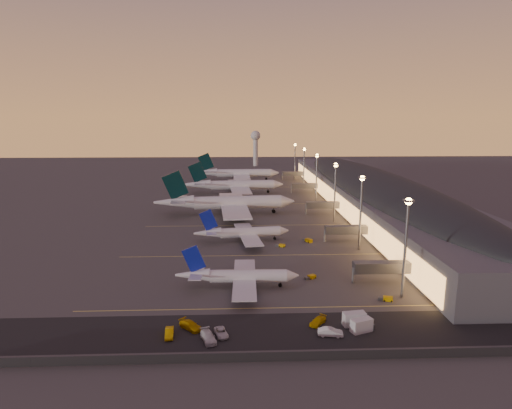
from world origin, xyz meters
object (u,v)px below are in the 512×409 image
object	(u,v)px
service_van_d	(318,321)
airliner_wide_far	(236,173)
airliner_wide_near	(226,203)
service_van_b	(191,325)
catering_truck_b	(363,325)
service_van_e	(330,332)
catering_truck_a	(355,319)
baggage_tug_d	(308,240)
baggage_tug_b	(311,277)
baggage_tug_c	(281,246)
baggage_tug_a	(386,299)
airliner_narrow_south	(237,276)
service_van_c	(221,333)
radar_tower	(256,142)
airliner_wide_mid	(233,185)
service_van_a	(208,337)
airliner_narrow_north	(242,233)
service_van_f	(169,333)

from	to	relation	value
service_van_d	airliner_wide_far	bearing A→B (deg)	134.85
airliner_wide_near	service_van_b	bearing A→B (deg)	-96.39
catering_truck_b	service_van_e	bearing A→B (deg)	172.14
catering_truck_a	service_van_d	bearing A→B (deg)	166.49
baggage_tug_d	service_van_b	size ratio (longest dim) A/B	0.73
airliner_wide_far	baggage_tug_b	xyz separation A→B (m)	(22.19, -192.63, -4.69)
airliner_wide_near	baggage_tug_b	distance (m)	87.53
baggage_tug_b	baggage_tug_c	bearing A→B (deg)	72.11
airliner_wide_near	airliner_wide_far	xyz separation A→B (m)	(4.45, 109.40, -0.31)
baggage_tug_a	baggage_tug_c	distance (m)	51.16
airliner_wide_far	baggage_tug_d	distance (m)	158.53
airliner_narrow_south	baggage_tug_b	xyz separation A→B (m)	(20.77, 5.34, -2.62)
airliner_wide_near	baggage_tug_b	world-z (taller)	airliner_wide_near
service_van_c	service_van_d	xyz separation A→B (m)	(21.28, 4.26, 0.04)
baggage_tug_c	radar_tower	bearing A→B (deg)	112.39
airliner_wide_mid	service_van_a	xyz separation A→B (m)	(-3.00, -172.20, -4.14)
service_van_b	service_van_d	xyz separation A→B (m)	(28.06, 1.13, -0.12)
airliner_wide_mid	service_van_e	world-z (taller)	airliner_wide_mid
service_van_c	airliner_narrow_south	bearing A→B (deg)	66.42
airliner_wide_near	baggage_tug_a	distance (m)	107.83
catering_truck_a	catering_truck_b	bearing A→B (deg)	-80.89
airliner_wide_near	baggage_tug_d	xyz separation A→B (m)	(31.66, -46.72, -4.90)
service_van_d	airliner_wide_mid	bearing A→B (deg)	136.98
baggage_tug_b	catering_truck_a	distance (m)	28.51
baggage_tug_a	service_van_a	world-z (taller)	service_van_a
service_van_b	airliner_narrow_north	bearing A→B (deg)	34.20
baggage_tug_c	service_van_d	xyz separation A→B (m)	(2.65, -57.87, 0.29)
airliner_narrow_south	baggage_tug_a	distance (m)	38.74
baggage_tug_c	service_van_f	world-z (taller)	service_van_f
airliner_wide_near	catering_truck_a	bearing A→B (deg)	-78.16
service_van_e	radar_tower	bearing A→B (deg)	8.86
baggage_tug_c	baggage_tug_d	xyz separation A→B (m)	(10.51, 5.78, 0.11)
baggage_tug_a	catering_truck_a	bearing A→B (deg)	-115.17
airliner_wide_near	baggage_tug_c	xyz separation A→B (m)	(21.15, -52.50, -5.01)
airliner_wide_mid	baggage_tug_d	bearing A→B (deg)	-78.28
airliner_wide_mid	service_van_d	size ratio (longest dim) A/B	11.99
airliner_wide_mid	airliner_wide_far	xyz separation A→B (m)	(1.50, 53.86, 0.15)
airliner_narrow_south	airliner_wide_far	bearing A→B (deg)	91.33
airliner_narrow_south	airliner_wide_far	world-z (taller)	airliner_wide_far
airliner_narrow_north	airliner_wide_near	world-z (taller)	airliner_wide_near
baggage_tug_d	service_van_c	bearing A→B (deg)	-53.55
baggage_tug_d	baggage_tug_a	bearing A→B (deg)	-17.83
catering_truck_b	service_van_a	bearing A→B (deg)	163.88
airliner_wide_mid	catering_truck_a	distance (m)	169.30
airliner_wide_far	airliner_wide_mid	bearing A→B (deg)	-92.51
airliner_narrow_north	airliner_wide_far	distance (m)	154.64
airliner_wide_mid	catering_truck_b	bearing A→B (deg)	-83.97
service_van_b	airliner_wide_far	bearing A→B (deg)	41.99
airliner_narrow_south	service_van_b	size ratio (longest dim) A/B	5.63
airliner_wide_far	catering_truck_b	size ratio (longest dim) A/B	11.32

